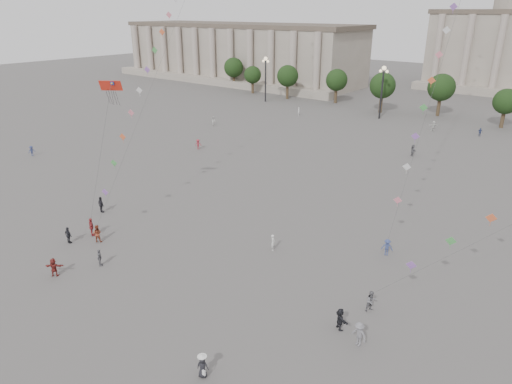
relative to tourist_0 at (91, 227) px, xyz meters
The scene contains 25 objects.
ground 14.88m from the tourist_0, ahead, with size 360.00×360.00×0.00m, color #4F4C4A.
hall_west 109.91m from the tourist_0, 123.38° to the left, with size 84.00×26.22×17.20m.
tree_row 77.21m from the tourist_0, 79.03° to the left, with size 137.12×5.12×8.00m.
lamp_post_far_west 74.44m from the tourist_0, 114.14° to the left, with size 2.00×0.90×10.65m.
lamp_post_mid_west 67.98m from the tourist_0, 90.28° to the left, with size 2.00×0.90×10.65m.
person_crowd_0 68.61m from the tourist_0, 73.19° to the left, with size 0.87×0.36×1.49m, color navy.
person_crowd_1 47.61m from the tourist_0, 118.91° to the left, with size 0.85×0.66×1.74m, color silver.
person_crowd_2 31.24m from the tourist_0, 115.71° to the left, with size 1.08×0.62×1.68m, color #9C2A36.
person_crowd_3 26.67m from the tourist_0, ahead, with size 1.56×0.50×1.68m, color black.
person_crowd_4 65.37m from the tourist_0, 79.44° to the left, with size 1.74×0.55×1.87m, color silver.
person_crowd_5 32.48m from the tourist_0, 163.06° to the left, with size 1.03×0.59×1.60m, color navy.
person_crowd_6 28.41m from the tourist_0, ahead, with size 1.17×0.67×1.81m, color slate.
person_crowd_10 61.36m from the tourist_0, 104.12° to the left, with size 0.64×0.42×1.75m, color silver.
person_crowd_12 48.77m from the tourist_0, 72.16° to the left, with size 1.70×0.54×1.83m, color slate.
person_crowd_13 18.32m from the tourist_0, 29.58° to the left, with size 0.58×0.38×1.60m, color silver.
tourist_0 is the anchor object (origin of this frame).
tourist_1 5.70m from the tourist_0, 137.05° to the left, with size 1.10×0.46×1.87m, color #232228.
tourist_2 7.48m from the tourist_0, 56.66° to the right, with size 1.55×0.49×1.67m, color maroon.
tourist_3 6.36m from the tourist_0, 26.64° to the right, with size 0.93×0.39×1.58m, color slate.
tourist_4 2.34m from the tourist_0, 98.16° to the right, with size 1.00×0.42×1.71m, color #232328.
kite_flyer_0 1.61m from the tourist_0, 13.48° to the right, with size 0.86×0.67×1.78m, color brown.
kite_flyer_1 28.83m from the tourist_0, 31.03° to the left, with size 1.05×0.60×1.62m, color #354378.
kite_flyer_2 27.98m from the tourist_0, 12.76° to the left, with size 0.81×0.63×1.67m, color slate.
hat_person 23.11m from the tourist_0, 16.39° to the right, with size 0.87×0.76×1.69m.
dragon_kite 13.44m from the tourist_0, 102.23° to the left, with size 2.11×3.26×13.60m.
Camera 1 is at (23.85, -19.27, 21.21)m, focal length 32.00 mm.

